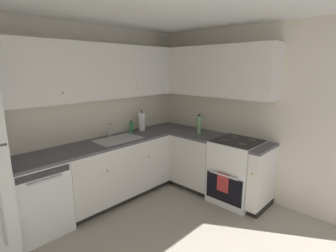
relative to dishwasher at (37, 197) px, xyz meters
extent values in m
cube|color=beige|center=(0.72, 0.33, 0.81)|extent=(3.75, 0.05, 2.48)
cube|color=beige|center=(2.57, -1.43, 0.81)|extent=(0.05, 3.56, 2.48)
cylinder|color=silver|center=(-0.45, -0.45, 0.19)|extent=(0.02, 0.02, 0.68)
cube|color=white|center=(0.00, 0.00, 0.00)|extent=(0.60, 0.60, 0.86)
cube|color=#333333|center=(0.00, -0.30, 0.38)|extent=(0.55, 0.01, 0.07)
cube|color=silver|center=(0.00, -0.32, 0.31)|extent=(0.36, 0.02, 0.02)
cube|color=silver|center=(1.12, 0.00, 0.04)|extent=(1.64, 0.60, 0.77)
cube|color=black|center=(1.12, 0.03, -0.39)|extent=(1.64, 0.54, 0.09)
sphere|color=tan|center=(0.76, -0.31, 0.19)|extent=(0.02, 0.02, 0.02)
sphere|color=tan|center=(1.48, -0.31, 0.19)|extent=(0.02, 0.02, 0.02)
cube|color=#4C4C51|center=(1.12, 0.00, 0.45)|extent=(2.84, 0.60, 0.03)
cube|color=silver|center=(2.24, -0.65, 0.04)|extent=(0.60, 0.70, 0.77)
cube|color=black|center=(2.27, -0.65, -0.39)|extent=(0.54, 0.70, 0.09)
cube|color=silver|center=(2.24, -1.71, 0.04)|extent=(0.60, 0.15, 0.77)
cube|color=black|center=(2.27, -1.71, -0.39)|extent=(0.54, 0.15, 0.09)
sphere|color=tan|center=(1.93, -1.71, 0.19)|extent=(0.02, 0.02, 0.02)
cube|color=#4C4C51|center=(2.24, -0.65, 0.45)|extent=(0.60, 0.70, 0.03)
cube|color=#4C4C51|center=(2.24, -1.71, 0.45)|extent=(0.60, 0.15, 0.03)
cube|color=white|center=(2.26, -1.32, 0.02)|extent=(0.64, 0.62, 0.90)
cube|color=black|center=(1.94, -1.32, -0.14)|extent=(0.02, 0.55, 0.38)
cube|color=silver|center=(1.92, -1.32, 0.06)|extent=(0.02, 0.43, 0.02)
cube|color=black|center=(2.26, -1.32, 0.47)|extent=(0.59, 0.60, 0.01)
cube|color=white|center=(2.57, -1.32, 0.54)|extent=(0.03, 0.60, 0.15)
cylinder|color=#4C4C4C|center=(2.12, -1.45, 0.48)|extent=(0.11, 0.11, 0.01)
cylinder|color=#4C4C4C|center=(2.12, -1.18, 0.48)|extent=(0.11, 0.11, 0.01)
cylinder|color=#4C4C4C|center=(2.40, -1.45, 0.48)|extent=(0.11, 0.11, 0.01)
cylinder|color=#4C4C4C|center=(2.40, -1.18, 0.48)|extent=(0.11, 0.11, 0.01)
cube|color=#B23333|center=(1.91, -1.31, -0.05)|extent=(0.02, 0.17, 0.26)
cube|color=silver|center=(0.96, 0.14, 1.42)|extent=(2.52, 0.32, 0.74)
sphere|color=tan|center=(0.41, -0.03, 1.18)|extent=(0.02, 0.02, 0.02)
sphere|color=tan|center=(1.52, -0.03, 1.18)|extent=(0.02, 0.02, 0.02)
cube|color=silver|center=(2.38, -0.72, 1.42)|extent=(0.32, 2.03, 0.74)
cube|color=#B7B7BC|center=(1.16, -0.03, 0.47)|extent=(0.65, 0.40, 0.01)
cube|color=gray|center=(1.16, -0.03, 0.42)|extent=(0.60, 0.36, 0.09)
cube|color=#99999E|center=(1.16, -0.03, 0.43)|extent=(0.02, 0.35, 0.06)
cylinder|color=silver|center=(1.16, 0.20, 0.57)|extent=(0.02, 0.02, 0.21)
cylinder|color=silver|center=(1.16, 0.13, 0.67)|extent=(0.02, 0.15, 0.02)
cylinder|color=silver|center=(1.21, 0.20, 0.50)|extent=(0.02, 0.02, 0.06)
cylinder|color=#338C4C|center=(1.56, 0.18, 0.54)|extent=(0.06, 0.06, 0.16)
cylinder|color=#262626|center=(1.56, 0.18, 0.64)|extent=(0.03, 0.03, 0.03)
cylinder|color=white|center=(1.77, 0.16, 0.61)|extent=(0.11, 0.11, 0.29)
cylinder|color=#3F3F3F|center=(1.77, 0.16, 0.63)|extent=(0.02, 0.02, 0.35)
cylinder|color=#729E66|center=(2.24, -0.65, 0.60)|extent=(0.07, 0.07, 0.28)
cylinder|color=black|center=(2.24, -0.65, 0.75)|extent=(0.04, 0.04, 0.02)
camera|label=1|loc=(-0.96, -3.01, 1.48)|focal=27.73mm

